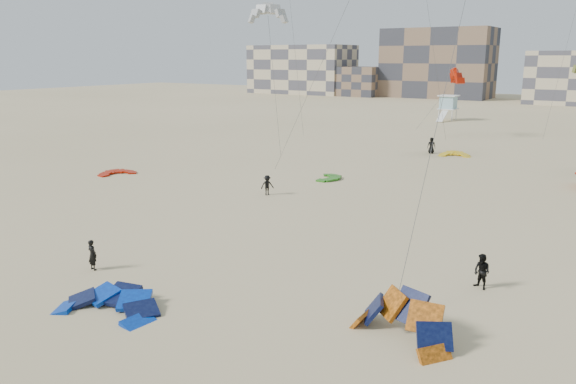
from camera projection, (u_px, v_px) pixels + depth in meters
The scene contains 16 objects.
ground at pixel (132, 289), 26.38m from camera, with size 320.00×320.00×0.00m, color #D0B98C.
kite_ground_blue at pixel (108, 311), 24.09m from camera, with size 4.64×4.73×1.26m, color #023BBC, non-canonical shape.
kite_ground_orange at pixel (400, 338), 21.75m from camera, with size 4.41×3.23×2.94m, color orange, non-canonical shape.
kite_ground_red at pixel (117, 174), 52.23m from camera, with size 3.07×3.25×0.50m, color #AD0A04, non-canonical shape.
kite_ground_green at pixel (329, 179), 50.24m from camera, with size 2.90×3.08×0.41m, color #227E1B, non-canonical shape.
kite_ground_yellow at pixel (454, 156), 61.78m from camera, with size 3.14×3.24×0.82m, color yellow, non-canonical shape.
kitesurfer_main at pixel (92, 255), 28.59m from camera, with size 0.58×0.38×1.60m, color black.
kitesurfer_b at pixel (482, 272), 26.23m from camera, with size 0.82×0.64×1.69m, color black.
kitesurfer_c at pixel (267, 185), 44.17m from camera, with size 1.03×0.59×1.59m, color black.
kitesurfer_e at pixel (431, 145), 63.25m from camera, with size 0.89×0.58×1.82m, color black.
kite_fly_grey at pixel (268, 15), 54.08m from camera, with size 5.00×5.05×15.05m.
kite_fly_red at pixel (457, 77), 73.91m from camera, with size 7.13×5.18×8.58m.
lifeguard_tower_far at pixel (448, 108), 96.30m from camera, with size 3.07×5.84×4.27m.
condo_west_a at pixel (302, 69), 167.84m from camera, with size 30.00×15.00×14.00m, color #C7B592.
condo_west_b at pixel (438, 63), 149.58m from camera, with size 28.00×14.00×18.00m, color #7A5F4A.
condo_fill_left at pixel (359, 81), 156.38m from camera, with size 12.00×10.00×8.00m, color #7A5F4A.
Camera 1 is at (19.50, -16.67, 10.62)m, focal length 35.00 mm.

